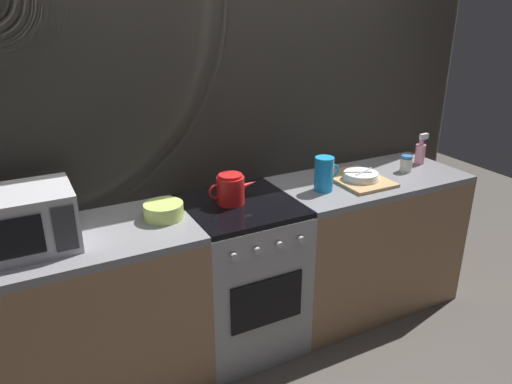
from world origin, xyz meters
TOP-DOWN VIEW (x-y plane):
  - ground_plane at (0.00, 0.00)m, footprint 8.00×8.00m
  - back_wall at (0.00, 0.32)m, footprint 3.60×0.05m
  - counter_left at (-0.90, 0.00)m, footprint 1.20×0.60m
  - stove_unit at (-0.00, -0.00)m, footprint 0.60×0.63m
  - counter_right at (0.90, 0.00)m, footprint 1.20×0.60m
  - microwave at (-1.08, -0.01)m, footprint 0.46×0.35m
  - kettle at (-0.04, 0.03)m, footprint 0.28×0.15m
  - mixing_bowl at (-0.43, 0.01)m, footprint 0.20×0.20m
  - pitcher at (0.51, -0.05)m, footprint 0.16×0.11m
  - dish_pile at (0.79, -0.03)m, footprint 0.30×0.40m
  - spice_jar at (1.17, -0.02)m, footprint 0.08×0.08m
  - spray_bottle at (1.37, 0.06)m, footprint 0.08×0.06m

SIDE VIEW (x-z plane):
  - ground_plane at x=0.00m, z-range 0.00..0.00m
  - stove_unit at x=0.00m, z-range 0.00..0.90m
  - counter_left at x=-0.90m, z-range 0.00..0.90m
  - counter_right at x=0.90m, z-range 0.00..0.90m
  - dish_pile at x=0.79m, z-range 0.89..0.96m
  - mixing_bowl at x=-0.43m, z-range 0.90..0.98m
  - spice_jar at x=1.17m, z-range 0.90..1.00m
  - spray_bottle at x=1.37m, z-range 0.88..1.08m
  - kettle at x=-0.04m, z-range 0.90..1.06m
  - pitcher at x=0.51m, z-range 0.90..1.10m
  - microwave at x=-1.08m, z-range 0.90..1.17m
  - back_wall at x=0.00m, z-range 0.00..2.40m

